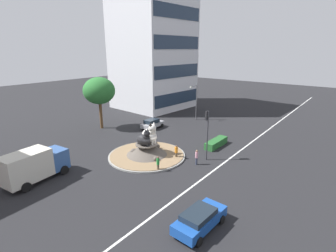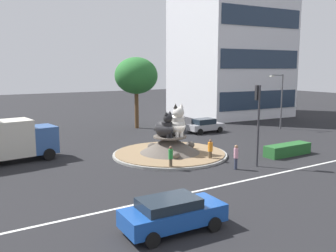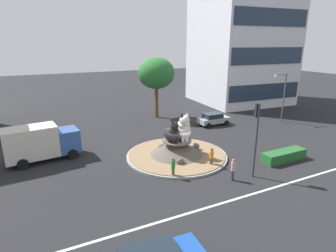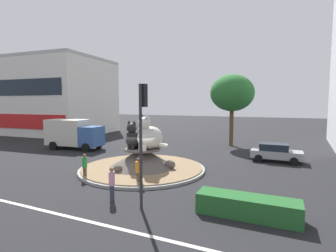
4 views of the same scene
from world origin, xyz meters
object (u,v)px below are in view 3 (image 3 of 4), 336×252
object	(u,v)px
office_tower	(243,20)
sedan_on_far_lane	(213,119)
pedestrian_green_shirt	(173,167)
delivery_box_truck	(41,142)
cat_statue_white	(183,129)
traffic_light_mast	(257,127)
broadleaf_tree_behind_island	(156,73)
cat_statue_black	(172,133)
pedestrian_pink_shirt	(233,169)
streetlight_arm	(283,94)
pedestrian_orange_shirt	(211,157)

from	to	relation	value
office_tower	sedan_on_far_lane	bearing A→B (deg)	-136.23
pedestrian_green_shirt	delivery_box_truck	bearing A→B (deg)	-36.55
cat_statue_white	traffic_light_mast	size ratio (longest dim) A/B	0.45
sedan_on_far_lane	office_tower	bearing A→B (deg)	40.61
broadleaf_tree_behind_island	sedan_on_far_lane	distance (m)	9.82
cat_statue_black	traffic_light_mast	distance (m)	7.37
traffic_light_mast	office_tower	size ratio (longest dim) A/B	0.21
delivery_box_truck	sedan_on_far_lane	bearing A→B (deg)	0.73
traffic_light_mast	broadleaf_tree_behind_island	size ratio (longest dim) A/B	0.71
cat_statue_black	pedestrian_pink_shirt	world-z (taller)	cat_statue_black
cat_statue_white	streetlight_arm	world-z (taller)	streetlight_arm
sedan_on_far_lane	delivery_box_truck	size ratio (longest dim) A/B	0.64
pedestrian_orange_shirt	cat_statue_black	bearing A→B (deg)	-56.23
pedestrian_pink_shirt	sedan_on_far_lane	xyz separation A→B (m)	(7.30, 12.92, -0.14)
pedestrian_orange_shirt	sedan_on_far_lane	bearing A→B (deg)	-127.60
traffic_light_mast	streetlight_arm	xyz separation A→B (m)	(14.23, 10.38, -0.34)
pedestrian_orange_shirt	pedestrian_pink_shirt	distance (m)	2.74
sedan_on_far_lane	cat_statue_black	bearing A→B (deg)	-142.64
streetlight_arm	pedestrian_orange_shirt	distance (m)	18.03
broadleaf_tree_behind_island	delivery_box_truck	distance (m)	18.23
traffic_light_mast	sedan_on_far_lane	xyz separation A→B (m)	(5.46, 13.04, -3.21)
traffic_light_mast	delivery_box_truck	xyz separation A→B (m)	(-14.64, 10.58, -2.31)
pedestrian_orange_shirt	cat_statue_white	bearing A→B (deg)	-74.46
pedestrian_orange_shirt	sedan_on_far_lane	size ratio (longest dim) A/B	0.41
delivery_box_truck	pedestrian_pink_shirt	bearing A→B (deg)	-45.52
traffic_light_mast	delivery_box_truck	size ratio (longest dim) A/B	0.92
broadleaf_tree_behind_island	pedestrian_green_shirt	distance (m)	19.04
pedestrian_orange_shirt	pedestrian_green_shirt	distance (m)	3.83
cat_statue_white	office_tower	size ratio (longest dim) A/B	0.10
pedestrian_orange_shirt	delivery_box_truck	distance (m)	14.90
cat_statue_white	sedan_on_far_lane	distance (m)	11.05
broadleaf_tree_behind_island	traffic_light_mast	bearing A→B (deg)	-91.52
pedestrian_green_shirt	sedan_on_far_lane	distance (m)	15.39
traffic_light_mast	pedestrian_pink_shirt	bearing A→B (deg)	94.81
delivery_box_truck	streetlight_arm	bearing A→B (deg)	-6.65
streetlight_arm	pedestrian_orange_shirt	xyz separation A→B (m)	(-16.15, -7.52, -2.79)
pedestrian_orange_shirt	delivery_box_truck	bearing A→B (deg)	-32.91
cat_statue_black	traffic_light_mast	bearing A→B (deg)	27.54
cat_statue_black	pedestrian_green_shirt	distance (m)	4.09
office_tower	delivery_box_truck	size ratio (longest dim) A/B	4.29
broadleaf_tree_behind_island	streetlight_arm	distance (m)	16.74
office_tower	sedan_on_far_lane	world-z (taller)	office_tower
office_tower	pedestrian_green_shirt	bearing A→B (deg)	-134.61
pedestrian_pink_shirt	delivery_box_truck	distance (m)	16.54
broadleaf_tree_behind_island	delivery_box_truck	world-z (taller)	broadleaf_tree_behind_island
broadleaf_tree_behind_island	pedestrian_orange_shirt	xyz separation A→B (m)	(-2.45, -16.82, -5.21)
office_tower	delivery_box_truck	distance (m)	37.26
office_tower	broadleaf_tree_behind_island	distance (m)	19.57
cat_statue_black	delivery_box_truck	xyz separation A→B (m)	(-10.55, 4.68, -0.67)
delivery_box_truck	office_tower	bearing A→B (deg)	15.56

